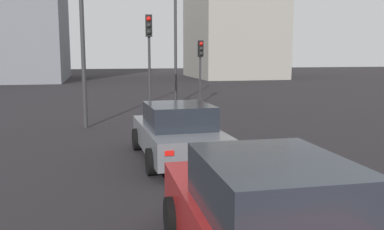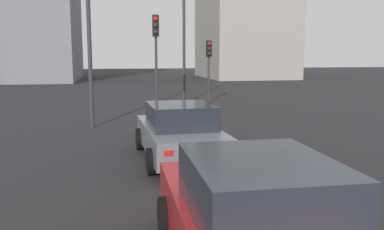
{
  "view_description": "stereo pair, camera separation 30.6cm",
  "coord_description": "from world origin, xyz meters",
  "px_view_note": "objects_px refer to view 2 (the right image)",
  "views": [
    {
      "loc": [
        -2.3,
        2.15,
        2.8
      ],
      "look_at": [
        6.67,
        0.09,
        1.45
      ],
      "focal_mm": 38.78,
      "sensor_mm": 36.0,
      "label": 1
    },
    {
      "loc": [
        -2.36,
        1.85,
        2.8
      ],
      "look_at": [
        6.67,
        0.09,
        1.45
      ],
      "focal_mm": 38.78,
      "sensor_mm": 36.0,
      "label": 2
    }
  ],
  "objects_px": {
    "traffic_light_near_left": "(156,45)",
    "traffic_light_near_right": "(209,58)",
    "street_lamp_far": "(88,11)",
    "street_lamp_kerbside": "(184,28)",
    "car_red_second": "(255,224)",
    "car_grey_lead": "(180,132)"
  },
  "relations": [
    {
      "from": "car_grey_lead",
      "to": "traffic_light_near_left",
      "type": "distance_m",
      "value": 7.39
    },
    {
      "from": "traffic_light_near_left",
      "to": "car_red_second",
      "type": "bearing_deg",
      "value": 7.05
    },
    {
      "from": "street_lamp_kerbside",
      "to": "street_lamp_far",
      "type": "relative_size",
      "value": 0.96
    },
    {
      "from": "car_grey_lead",
      "to": "street_lamp_far",
      "type": "xyz_separation_m",
      "value": [
        5.49,
        2.52,
        3.66
      ]
    },
    {
      "from": "street_lamp_far",
      "to": "street_lamp_kerbside",
      "type": "bearing_deg",
      "value": -35.03
    },
    {
      "from": "street_lamp_far",
      "to": "car_grey_lead",
      "type": "bearing_deg",
      "value": -155.36
    },
    {
      "from": "traffic_light_near_right",
      "to": "street_lamp_far",
      "type": "bearing_deg",
      "value": -47.18
    },
    {
      "from": "car_red_second",
      "to": "street_lamp_far",
      "type": "bearing_deg",
      "value": 12.73
    },
    {
      "from": "car_red_second",
      "to": "street_lamp_far",
      "type": "xyz_separation_m",
      "value": [
        11.7,
        2.42,
        3.62
      ]
    },
    {
      "from": "car_red_second",
      "to": "traffic_light_near_left",
      "type": "bearing_deg",
      "value": -0.0
    },
    {
      "from": "traffic_light_near_left",
      "to": "street_lamp_far",
      "type": "relative_size",
      "value": 0.59
    },
    {
      "from": "traffic_light_near_right",
      "to": "street_lamp_kerbside",
      "type": "bearing_deg",
      "value": -115.85
    },
    {
      "from": "car_red_second",
      "to": "traffic_light_near_left",
      "type": "xyz_separation_m",
      "value": [
        13.18,
        -0.24,
        2.4
      ]
    },
    {
      "from": "street_lamp_kerbside",
      "to": "car_red_second",
      "type": "bearing_deg",
      "value": 172.68
    },
    {
      "from": "traffic_light_near_right",
      "to": "car_grey_lead",
      "type": "bearing_deg",
      "value": -20.02
    },
    {
      "from": "street_lamp_far",
      "to": "traffic_light_near_left",
      "type": "bearing_deg",
      "value": -60.86
    },
    {
      "from": "traffic_light_near_right",
      "to": "street_lamp_far",
      "type": "distance_m",
      "value": 8.97
    },
    {
      "from": "traffic_light_near_left",
      "to": "car_grey_lead",
      "type": "bearing_deg",
      "value": 6.92
    },
    {
      "from": "traffic_light_near_left",
      "to": "street_lamp_far",
      "type": "height_order",
      "value": "street_lamp_far"
    },
    {
      "from": "traffic_light_near_left",
      "to": "traffic_light_near_right",
      "type": "relative_size",
      "value": 1.25
    },
    {
      "from": "street_lamp_far",
      "to": "traffic_light_near_right",
      "type": "bearing_deg",
      "value": -44.09
    },
    {
      "from": "traffic_light_near_right",
      "to": "street_lamp_kerbside",
      "type": "height_order",
      "value": "street_lamp_kerbside"
    }
  ]
}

